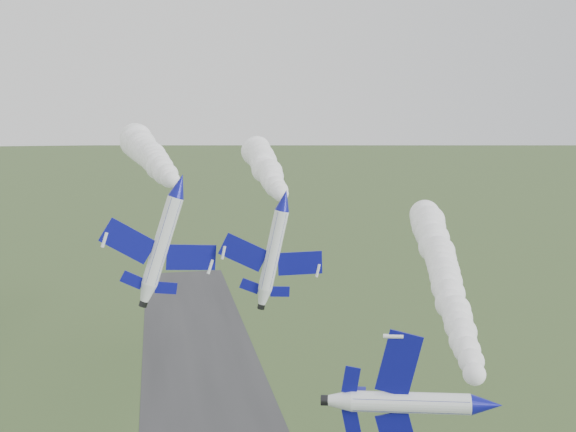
# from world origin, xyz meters

# --- Properties ---
(jet_lead) EXTENTS (6.55, 12.40, 10.52)m
(jet_lead) POSITION_xyz_m (14.23, -7.05, 31.13)
(jet_lead) COLOR white
(smoke_trail_jet_lead) EXTENTS (25.83, 63.31, 5.11)m
(smoke_trail_jet_lead) POSITION_xyz_m (26.31, 26.53, 32.69)
(smoke_trail_jet_lead) COLOR white
(jet_pair_left) EXTENTS (11.50, 14.40, 4.67)m
(jet_pair_left) POSITION_xyz_m (-5.59, 20.62, 43.95)
(jet_pair_left) COLOR white
(smoke_trail_jet_pair_left) EXTENTS (11.27, 56.86, 5.55)m
(smoke_trail_jet_pair_left) POSITION_xyz_m (-8.85, 52.35, 45.13)
(smoke_trail_jet_pair_left) COLOR white
(jet_pair_right) EXTENTS (10.82, 13.15, 3.78)m
(jet_pair_right) POSITION_xyz_m (5.11, 19.53, 42.31)
(jet_pair_right) COLOR white
(smoke_trail_jet_pair_right) EXTENTS (13.57, 72.70, 5.81)m
(smoke_trail_jet_pair_right) POSITION_xyz_m (9.45, 58.45, 42.96)
(smoke_trail_jet_pair_right) COLOR white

